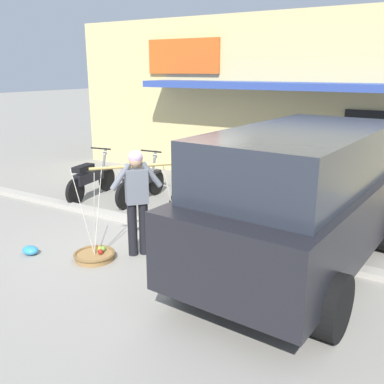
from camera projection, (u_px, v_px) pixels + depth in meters
ground_plane at (153, 245)px, 7.34m from camera, size 90.00×90.00×0.00m
sidewalk_curb at (175, 230)px, 7.90m from camera, size 20.00×0.24×0.10m
fruit_vendor at (137, 196)px, 6.71m from camera, size 0.96×1.08×1.70m
fruit_basket_left_side at (95, 255)px, 6.76m from camera, size 0.65×0.65×1.45m
fruit_basket_right_side at (181, 244)px, 7.16m from camera, size 0.65×0.65×1.45m
motorcycle_nearest_shop at (91, 179)px, 9.93m from camera, size 0.54×1.81×1.09m
motorcycle_second_in_row at (140, 182)px, 9.61m from camera, size 0.54×1.82×1.09m
motorcycle_third_in_row at (193, 190)px, 8.97m from camera, size 0.54×1.82×1.09m
motorcycle_end_of_row at (249, 198)px, 8.43m from camera, size 0.54×1.82×1.09m
parked_truck at (303, 196)px, 6.16m from camera, size 2.42×4.93×2.10m
storefront_building at (316, 97)px, 12.50m from camera, size 13.00×6.00×4.20m
plastic_litter_bag at (30, 250)px, 6.95m from camera, size 0.28×0.22×0.14m
wooden_crate at (323, 215)px, 8.36m from camera, size 0.44×0.36×0.32m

